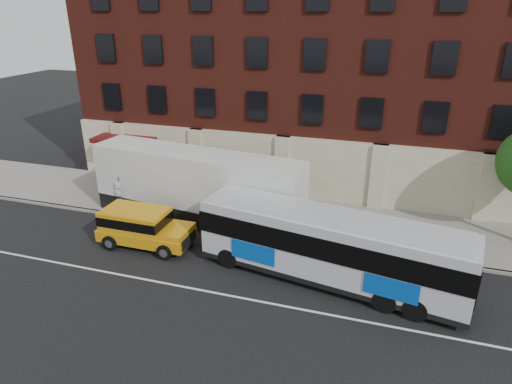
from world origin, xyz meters
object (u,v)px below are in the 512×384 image
(city_bus, at_px, (330,245))
(yellow_suv, at_px, (142,225))
(shipping_container, at_px, (197,188))
(sign_pole, at_px, (120,194))

(city_bus, relative_size, yellow_suv, 2.39)
(city_bus, height_order, yellow_suv, city_bus)
(city_bus, height_order, shipping_container, shipping_container)
(yellow_suv, bearing_deg, sign_pole, 138.10)
(sign_pole, bearing_deg, city_bus, -13.63)
(yellow_suv, bearing_deg, city_bus, -2.26)
(city_bus, relative_size, shipping_container, 0.97)
(yellow_suv, height_order, shipping_container, shipping_container)
(sign_pole, height_order, shipping_container, shipping_container)
(yellow_suv, relative_size, shipping_container, 0.40)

